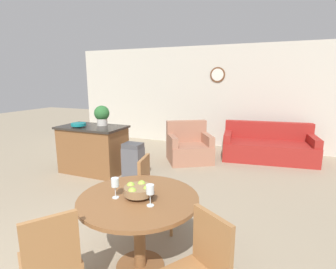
# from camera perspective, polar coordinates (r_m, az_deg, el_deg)

# --- Properties ---
(wall_back) EXTENTS (8.00, 0.09, 2.70)m
(wall_back) POSITION_cam_1_polar(r_m,az_deg,el_deg) (7.34, 8.43, 8.16)
(wall_back) COLOR beige
(wall_back) RESTS_ON ground_plane
(dining_table) EXTENTS (1.12, 1.12, 0.76)m
(dining_table) POSITION_cam_1_polar(r_m,az_deg,el_deg) (2.58, -6.33, -16.81)
(dining_table) COLOR brown
(dining_table) RESTS_ON ground_plane
(dining_chair_near_left) EXTENTS (0.58, 0.58, 0.89)m
(dining_chair_near_left) POSITION_cam_1_polar(r_m,az_deg,el_deg) (2.38, -24.19, -23.29)
(dining_chair_near_left) COLOR #9E6B3D
(dining_chair_near_left) RESTS_ON ground_plane
(dining_chair_far_side) EXTENTS (0.49, 0.49, 0.89)m
(dining_chair_far_side) POSITION_cam_1_polar(r_m,az_deg,el_deg) (3.32, -3.20, -11.70)
(dining_chair_far_side) COLOR #9E6B3D
(dining_chair_far_side) RESTS_ON ground_plane
(fruit_bowl) EXTENTS (0.27, 0.27, 0.13)m
(fruit_bowl) POSITION_cam_1_polar(r_m,az_deg,el_deg) (2.48, -6.48, -11.89)
(fruit_bowl) COLOR olive
(fruit_bowl) RESTS_ON dining_table
(wine_glass_left) EXTENTS (0.07, 0.07, 0.19)m
(wine_glass_left) POSITION_cam_1_polar(r_m,az_deg,el_deg) (2.46, -11.45, -10.37)
(wine_glass_left) COLOR silver
(wine_glass_left) RESTS_ON dining_table
(wine_glass_right) EXTENTS (0.07, 0.07, 0.19)m
(wine_glass_right) POSITION_cam_1_polar(r_m,az_deg,el_deg) (2.28, -3.91, -12.04)
(wine_glass_right) COLOR silver
(wine_glass_right) RESTS_ON dining_table
(kitchen_island) EXTENTS (1.29, 0.76, 0.93)m
(kitchen_island) POSITION_cam_1_polar(r_m,az_deg,el_deg) (5.41, -15.95, -3.06)
(kitchen_island) COLOR brown
(kitchen_island) RESTS_ON ground_plane
(teal_bowl) EXTENTS (0.28, 0.28, 0.08)m
(teal_bowl) POSITION_cam_1_polar(r_m,az_deg,el_deg) (5.30, -18.89, 2.07)
(teal_bowl) COLOR #147A7F
(teal_bowl) RESTS_ON kitchen_island
(potted_plant) EXTENTS (0.30, 0.30, 0.39)m
(potted_plant) POSITION_cam_1_polar(r_m,az_deg,el_deg) (5.34, -14.20, 4.23)
(potted_plant) COLOR beige
(potted_plant) RESTS_ON kitchen_island
(trash_bin) EXTENTS (0.34, 0.27, 0.71)m
(trash_bin) POSITION_cam_1_polar(r_m,az_deg,el_deg) (4.80, -7.57, -6.04)
(trash_bin) COLOR #56565B
(trash_bin) RESTS_ON ground_plane
(couch) EXTENTS (2.10, 1.22, 0.82)m
(couch) POSITION_cam_1_polar(r_m,az_deg,el_deg) (6.50, 20.91, -2.55)
(couch) COLOR maroon
(couch) RESTS_ON ground_plane
(armchair) EXTENTS (1.21, 1.18, 0.88)m
(armchair) POSITION_cam_1_polar(r_m,az_deg,el_deg) (5.94, 4.58, -2.97)
(armchair) COLOR #A87056
(armchair) RESTS_ON ground_plane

